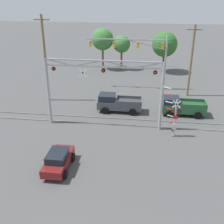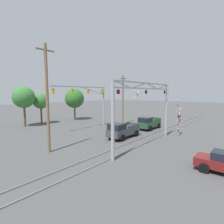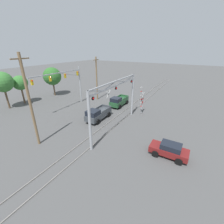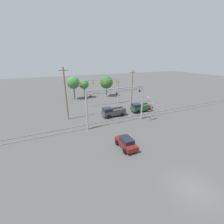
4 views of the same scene
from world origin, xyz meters
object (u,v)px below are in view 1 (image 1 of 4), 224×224
object	(u,v)px
crossing_gantry	(103,85)
background_tree_far_right_verge	(165,44)
pickup_truck_following	(181,106)
background_tree_beyond_span	(103,39)
pickup_truck_lead	(117,103)
utility_pole_left	(45,58)
utility_pole_right	(191,61)
sedan_waiting	(58,160)
traffic_signal_span	(145,52)
crossing_signal_mast	(174,119)
background_tree_far_left_verge	(122,44)

from	to	relation	value
crossing_gantry	background_tree_far_right_verge	xyz separation A→B (m)	(6.56, 20.29, 0.14)
pickup_truck_following	background_tree_beyond_span	world-z (taller)	background_tree_beyond_span
pickup_truck_lead	utility_pole_left	size ratio (longest dim) A/B	0.48
pickup_truck_following	crossing_gantry	bearing A→B (deg)	-154.59
crossing_gantry	background_tree_far_right_verge	distance (m)	21.33
utility_pole_left	utility_pole_right	world-z (taller)	utility_pole_left
crossing_gantry	sedan_waiting	size ratio (longest dim) A/B	2.98
traffic_signal_span	sedan_waiting	distance (m)	20.85
pickup_truck_lead	background_tree_beyond_span	xyz separation A→B (m)	(-4.43, 17.19, 3.94)
crossing_signal_mast	pickup_truck_following	xyz separation A→B (m)	(1.18, 5.05, -0.85)
pickup_truck_following	background_tree_beyond_span	distance (m)	20.99
pickup_truck_following	utility_pole_right	size ratio (longest dim) A/B	0.53
background_tree_far_left_verge	crossing_signal_mast	bearing A→B (deg)	-72.41
sedan_waiting	background_tree_far_left_verge	size ratio (longest dim) A/B	0.68
crossing_signal_mast	background_tree_far_left_verge	xyz separation A→B (m)	(-7.14, 22.51, 2.33)
sedan_waiting	pickup_truck_lead	bearing A→B (deg)	73.87
background_tree_far_left_verge	pickup_truck_lead	bearing A→B (deg)	-85.71
background_tree_far_right_verge	traffic_signal_span	bearing A→B (deg)	-109.48
traffic_signal_span	utility_pole_left	distance (m)	12.81
sedan_waiting	pickup_truck_following	bearing A→B (deg)	48.02
crossing_signal_mast	sedan_waiting	world-z (taller)	crossing_signal_mast
sedan_waiting	background_tree_far_left_verge	world-z (taller)	background_tree_far_left_verge
traffic_signal_span	pickup_truck_lead	distance (m)	9.44
background_tree_far_right_verge	pickup_truck_following	bearing A→B (deg)	-85.14
utility_pole_right	background_tree_beyond_span	distance (m)	16.96
crossing_gantry	traffic_signal_span	size ratio (longest dim) A/B	1.08
crossing_signal_mast	utility_pole_right	size ratio (longest dim) A/B	0.55
crossing_signal_mast	background_tree_beyond_span	bearing A→B (deg)	114.79
utility_pole_right	background_tree_beyond_span	world-z (taller)	utility_pole_right
utility_pole_right	background_tree_beyond_span	xyz separation A→B (m)	(-12.83, 11.09, 0.34)
sedan_waiting	utility_pole_right	world-z (taller)	utility_pole_right
utility_pole_right	background_tree_far_left_verge	distance (m)	14.98
crossing_signal_mast	background_tree_beyond_span	xyz separation A→B (m)	(-10.25, 22.21, 3.09)
crossing_signal_mast	background_tree_far_left_verge	size ratio (longest dim) A/B	0.88
crossing_signal_mast	background_tree_beyond_span	world-z (taller)	background_tree_beyond_span
pickup_truck_following	utility_pole_right	world-z (taller)	utility_pole_right
crossing_gantry	utility_pole_left	distance (m)	9.93
crossing_signal_mast	pickup_truck_lead	distance (m)	7.73
sedan_waiting	background_tree_far_right_verge	bearing A→B (deg)	72.34
pickup_truck_lead	pickup_truck_following	size ratio (longest dim) A/B	1.04
crossing_gantry	utility_pole_right	bearing A→B (deg)	46.45
crossing_gantry	crossing_signal_mast	bearing A→B (deg)	-10.64
background_tree_far_left_verge	utility_pole_left	bearing A→B (deg)	-116.20
crossing_gantry	background_tree_beyond_span	xyz separation A→B (m)	(-3.48, 20.93, 0.58)
crossing_signal_mast	pickup_truck_lead	bearing A→B (deg)	139.26
pickup_truck_following	utility_pole_left	xyz separation A→B (m)	(-15.80, 2.26, 4.24)
pickup_truck_lead	utility_pole_left	distance (m)	10.03
utility_pole_right	sedan_waiting	bearing A→B (deg)	-123.75
crossing_gantry	utility_pole_left	xyz separation A→B (m)	(-7.84, 6.04, 0.89)
pickup_truck_lead	background_tree_far_left_verge	distance (m)	17.83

